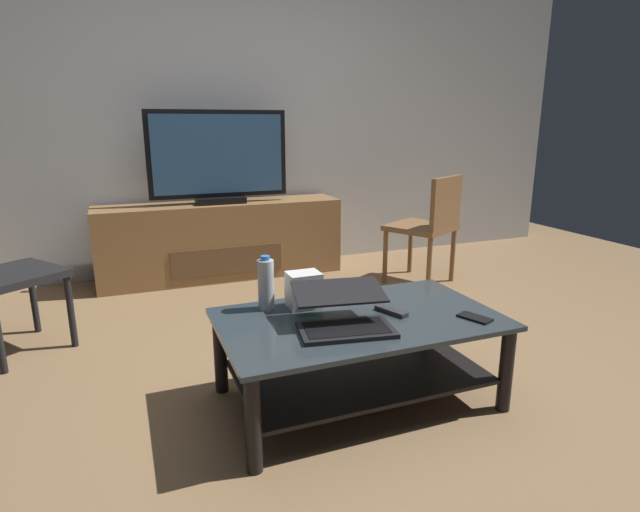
% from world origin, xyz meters
% --- Properties ---
extents(ground_plane, '(7.68, 7.68, 0.00)m').
position_xyz_m(ground_plane, '(0.00, 0.00, 0.00)').
color(ground_plane, olive).
extents(back_wall, '(6.40, 0.12, 2.80)m').
position_xyz_m(back_wall, '(0.00, 2.24, 1.40)').
color(back_wall, silver).
rests_on(back_wall, ground).
extents(coffee_table, '(1.21, 0.71, 0.40)m').
position_xyz_m(coffee_table, '(-0.02, -0.22, 0.28)').
color(coffee_table, '#2D383D').
rests_on(coffee_table, ground).
extents(media_cabinet, '(1.90, 0.41, 0.60)m').
position_xyz_m(media_cabinet, '(-0.21, 1.92, 0.30)').
color(media_cabinet, olive).
rests_on(media_cabinet, ground).
extents(television, '(1.06, 0.20, 0.71)m').
position_xyz_m(television, '(-0.21, 1.90, 0.94)').
color(television, black).
rests_on(television, media_cabinet).
extents(dining_chair, '(0.60, 0.60, 0.84)m').
position_xyz_m(dining_chair, '(1.23, 1.15, 0.48)').
color(dining_chair, brown).
rests_on(dining_chair, ground).
extents(laptop, '(0.43, 0.41, 0.15)m').
position_xyz_m(laptop, '(-0.13, -0.30, 0.46)').
color(laptop, black).
rests_on(laptop, coffee_table).
extents(router_box, '(0.15, 0.12, 0.16)m').
position_xyz_m(router_box, '(-0.20, -0.01, 0.48)').
color(router_box, white).
rests_on(router_box, coffee_table).
extents(water_bottle_near, '(0.07, 0.07, 0.25)m').
position_xyz_m(water_bottle_near, '(-0.37, 0.03, 0.52)').
color(water_bottle_near, silver).
rests_on(water_bottle_near, coffee_table).
extents(cell_phone, '(0.12, 0.16, 0.01)m').
position_xyz_m(cell_phone, '(0.43, -0.42, 0.40)').
color(cell_phone, black).
rests_on(cell_phone, coffee_table).
extents(tv_remote, '(0.10, 0.17, 0.02)m').
position_xyz_m(tv_remote, '(0.13, -0.23, 0.41)').
color(tv_remote, '#2D2D30').
rests_on(tv_remote, coffee_table).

